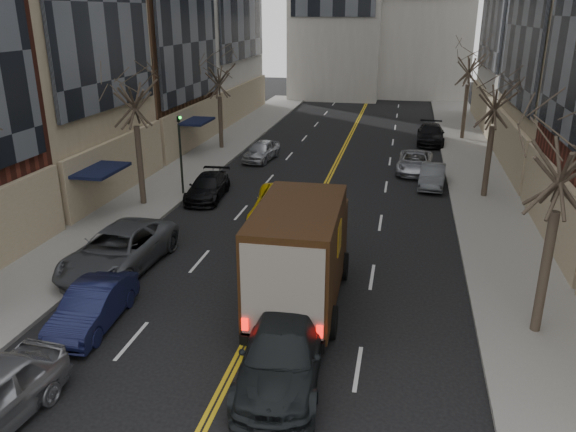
% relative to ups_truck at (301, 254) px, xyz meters
% --- Properties ---
extents(sidewalk_left, '(4.00, 66.00, 0.15)m').
position_rel_ups_truck_xyz_m(sidewalk_left, '(-10.20, 15.69, -1.85)').
color(sidewalk_left, slate).
rests_on(sidewalk_left, ground).
extents(sidewalk_right, '(4.00, 66.00, 0.15)m').
position_rel_ups_truck_xyz_m(sidewalk_right, '(7.80, 15.69, -1.85)').
color(sidewalk_right, slate).
rests_on(sidewalk_right, ground).
extents(tree_lf_mid, '(3.20, 3.20, 8.91)m').
position_rel_ups_truck_xyz_m(tree_lf_mid, '(-10.00, 8.69, 4.68)').
color(tree_lf_mid, '#382D23').
rests_on(tree_lf_mid, sidewalk_left).
extents(tree_lf_far, '(3.20, 3.20, 8.12)m').
position_rel_ups_truck_xyz_m(tree_lf_far, '(-10.00, 21.69, 4.10)').
color(tree_lf_far, '#382D23').
rests_on(tree_lf_far, sidewalk_left).
extents(tree_rt_near, '(3.20, 3.20, 8.71)m').
position_rel_ups_truck_xyz_m(tree_rt_near, '(7.60, -0.31, 4.53)').
color(tree_rt_near, '#382D23').
rests_on(tree_rt_near, sidewalk_right).
extents(tree_rt_mid, '(3.20, 3.20, 8.32)m').
position_rel_ups_truck_xyz_m(tree_rt_mid, '(7.60, 13.69, 4.25)').
color(tree_rt_mid, '#382D23').
rests_on(tree_rt_mid, sidewalk_right).
extents(tree_rt_far, '(3.20, 3.20, 9.11)m').
position_rel_ups_truck_xyz_m(tree_rt_far, '(7.60, 28.69, 4.82)').
color(tree_rt_far, '#382D23').
rests_on(tree_rt_far, sidewalk_right).
extents(traffic_signal, '(0.29, 0.26, 4.70)m').
position_rel_ups_truck_xyz_m(traffic_signal, '(-8.59, 10.68, 0.90)').
color(traffic_signal, black).
rests_on(traffic_signal, sidewalk_left).
extents(ups_truck, '(3.01, 7.03, 3.81)m').
position_rel_ups_truck_xyz_m(ups_truck, '(0.00, 0.00, 0.00)').
color(ups_truck, black).
rests_on(ups_truck, ground).
extents(observer_sedan, '(2.67, 5.61, 1.58)m').
position_rel_ups_truck_xyz_m(observer_sedan, '(0.27, -4.11, -1.13)').
color(observer_sedan, black).
rests_on(observer_sedan, ground).
extents(taxi, '(3.39, 6.27, 1.67)m').
position_rel_ups_truck_xyz_m(taxi, '(-2.33, 7.69, -1.09)').
color(taxi, yellow).
rests_on(taxi, ground).
extents(pedestrian, '(0.56, 0.70, 1.68)m').
position_rel_ups_truck_xyz_m(pedestrian, '(-2.31, 7.03, -1.08)').
color(pedestrian, black).
rests_on(pedestrian, ground).
extents(parked_lf_b, '(1.70, 4.23, 1.37)m').
position_rel_ups_truck_xyz_m(parked_lf_b, '(-6.30, -2.69, -1.24)').
color(parked_lf_b, black).
rests_on(parked_lf_b, ground).
extents(parked_lf_c, '(2.97, 6.02, 1.64)m').
position_rel_ups_truck_xyz_m(parked_lf_c, '(-7.50, 1.33, -1.10)').
color(parked_lf_c, '#494C51').
rests_on(parked_lf_c, ground).
extents(parked_lf_d, '(2.10, 4.50, 1.27)m').
position_rel_ups_truck_xyz_m(parked_lf_d, '(-7.11, 10.57, -1.29)').
color(parked_lf_d, black).
rests_on(parked_lf_d, ground).
extents(parked_lf_e, '(2.08, 4.09, 1.34)m').
position_rel_ups_truck_xyz_m(parked_lf_e, '(-6.30, 19.18, -1.25)').
color(parked_lf_e, '#B3B6BC').
rests_on(parked_lf_e, ground).
extents(parked_rt_a, '(1.69, 4.01, 1.29)m').
position_rel_ups_truck_xyz_m(parked_rt_a, '(4.89, 15.25, -1.28)').
color(parked_rt_a, '#474A4E').
rests_on(parked_rt_a, ground).
extents(parked_rt_b, '(2.38, 4.72, 1.28)m').
position_rel_ups_truck_xyz_m(parked_rt_b, '(3.90, 18.30, -1.28)').
color(parked_rt_b, '#B1B3B9').
rests_on(parked_rt_b, ground).
extents(parked_rt_c, '(2.14, 5.00, 1.44)m').
position_rel_ups_truck_xyz_m(parked_rt_c, '(5.10, 26.86, -1.20)').
color(parked_rt_c, black).
rests_on(parked_rt_c, ground).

